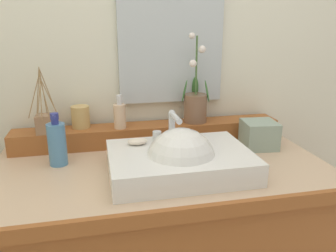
# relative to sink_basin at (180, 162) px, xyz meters

# --- Properties ---
(wall_back) EXTENTS (3.02, 0.20, 2.45)m
(wall_back) POSITION_rel_sink_basin_xyz_m (-0.05, 0.51, 0.32)
(wall_back) COLOR silver
(wall_back) RESTS_ON ground
(back_ledge) EXTENTS (1.11, 0.12, 0.08)m
(back_ledge) POSITION_rel_sink_basin_xyz_m (-0.05, 0.33, -0.00)
(back_ledge) COLOR #985426
(back_ledge) RESTS_ON vanity_cabinet
(sink_basin) EXTENTS (0.47, 0.34, 0.27)m
(sink_basin) POSITION_rel_sink_basin_xyz_m (0.00, 0.00, 0.00)
(sink_basin) COLOR white
(sink_basin) RESTS_ON vanity_cabinet
(soap_bar) EXTENTS (0.07, 0.04, 0.02)m
(soap_bar) POSITION_rel_sink_basin_xyz_m (-0.13, 0.10, 0.05)
(soap_bar) COLOR beige
(soap_bar) RESTS_ON sink_basin
(potted_plant) EXTENTS (0.12, 0.12, 0.37)m
(potted_plant) POSITION_rel_sink_basin_xyz_m (0.15, 0.33, 0.12)
(potted_plant) COLOR brown
(potted_plant) RESTS_ON back_ledge
(soap_dispenser) EXTENTS (0.05, 0.05, 0.14)m
(soap_dispenser) POSITION_rel_sink_basin_xyz_m (-0.17, 0.30, 0.09)
(soap_dispenser) COLOR beige
(soap_dispenser) RESTS_ON back_ledge
(tumbler_cup) EXTENTS (0.07, 0.07, 0.09)m
(tumbler_cup) POSITION_rel_sink_basin_xyz_m (-0.33, 0.35, 0.08)
(tumbler_cup) COLOR tan
(tumbler_cup) RESTS_ON back_ledge
(reed_diffuser) EXTENTS (0.11, 0.09, 0.25)m
(reed_diffuser) POSITION_rel_sink_basin_xyz_m (-0.46, 0.30, 0.08)
(reed_diffuser) COLOR #936C4E
(reed_diffuser) RESTS_ON back_ledge
(lotion_bottle) EXTENTS (0.06, 0.07, 0.19)m
(lotion_bottle) POSITION_rel_sink_basin_xyz_m (-0.41, 0.17, 0.04)
(lotion_bottle) COLOR teal
(lotion_bottle) RESTS_ON vanity_cabinet
(tissue_box) EXTENTS (0.14, 0.14, 0.11)m
(tissue_box) POSITION_rel_sink_basin_xyz_m (0.37, 0.17, 0.01)
(tissue_box) COLOR #8B9F8E
(tissue_box) RESTS_ON vanity_cabinet
(mirror) EXTENTS (0.44, 0.02, 0.64)m
(mirror) POSITION_rel_sink_basin_xyz_m (0.06, 0.39, 0.44)
(mirror) COLOR silver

